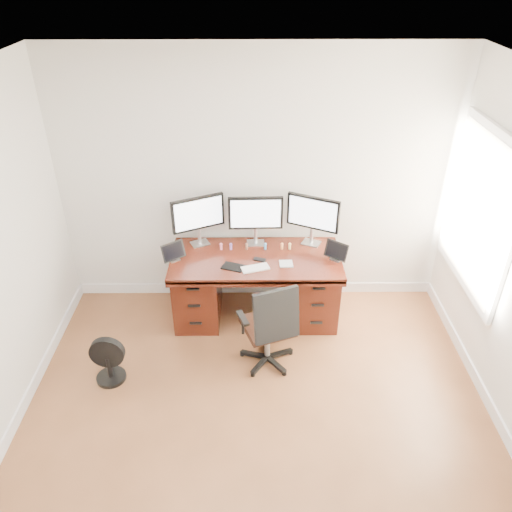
{
  "coord_description": "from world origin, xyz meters",
  "views": [
    {
      "loc": [
        -0.03,
        -2.41,
        3.39
      ],
      "look_at": [
        0.0,
        1.5,
        0.95
      ],
      "focal_mm": 35.0,
      "sensor_mm": 36.0,
      "label": 1
    }
  ],
  "objects_px": {
    "keyboard": "(255,268)",
    "desk": "(256,284)",
    "monitor_center": "(256,215)",
    "office_chair": "(269,339)",
    "floor_fan": "(108,361)"
  },
  "relations": [
    {
      "from": "keyboard",
      "to": "desk",
      "type": "bearing_deg",
      "value": 70.89
    },
    {
      "from": "monitor_center",
      "to": "office_chair",
      "type": "bearing_deg",
      "value": -84.63
    },
    {
      "from": "office_chair",
      "to": "monitor_center",
      "type": "height_order",
      "value": "monitor_center"
    },
    {
      "from": "desk",
      "to": "floor_fan",
      "type": "relative_size",
      "value": 3.7
    },
    {
      "from": "floor_fan",
      "to": "keyboard",
      "type": "relative_size",
      "value": 1.73
    },
    {
      "from": "office_chair",
      "to": "floor_fan",
      "type": "distance_m",
      "value": 1.47
    },
    {
      "from": "floor_fan",
      "to": "keyboard",
      "type": "distance_m",
      "value": 1.59
    },
    {
      "from": "desk",
      "to": "monitor_center",
      "type": "xyz_separation_m",
      "value": [
        0.0,
        0.24,
        0.68
      ]
    },
    {
      "from": "keyboard",
      "to": "office_chair",
      "type": "bearing_deg",
      "value": -93.57
    },
    {
      "from": "monitor_center",
      "to": "floor_fan",
      "type": "bearing_deg",
      "value": -140.3
    },
    {
      "from": "desk",
      "to": "floor_fan",
      "type": "height_order",
      "value": "desk"
    },
    {
      "from": "desk",
      "to": "office_chair",
      "type": "distance_m",
      "value": 0.76
    },
    {
      "from": "desk",
      "to": "monitor_center",
      "type": "distance_m",
      "value": 0.72
    },
    {
      "from": "desk",
      "to": "office_chair",
      "type": "bearing_deg",
      "value": -80.92
    },
    {
      "from": "office_chair",
      "to": "keyboard",
      "type": "xyz_separation_m",
      "value": [
        -0.13,
        0.5,
        0.45
      ]
    }
  ]
}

